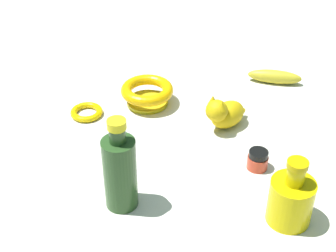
{
  "coord_description": "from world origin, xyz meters",
  "views": [
    {
      "loc": [
        0.02,
        -0.96,
        0.74
      ],
      "look_at": [
        0.0,
        0.0,
        0.05
      ],
      "focal_mm": 53.85,
      "sensor_mm": 36.0,
      "label": 1
    }
  ],
  "objects_px": {
    "bangle": "(87,112)",
    "bowl": "(147,92)",
    "bottle_tall": "(120,171)",
    "nail_polish_jar": "(258,160)",
    "bottle_short": "(291,199)",
    "cat_figurine": "(225,113)",
    "banana": "(275,77)"
  },
  "relations": [
    {
      "from": "bowl",
      "to": "banana",
      "type": "xyz_separation_m",
      "value": [
        0.36,
        0.12,
        -0.02
      ]
    },
    {
      "from": "bottle_tall",
      "to": "bottle_short",
      "type": "height_order",
      "value": "bottle_tall"
    },
    {
      "from": "bottle_short",
      "to": "banana",
      "type": "height_order",
      "value": "bottle_short"
    },
    {
      "from": "nail_polish_jar",
      "to": "bottle_short",
      "type": "distance_m",
      "value": 0.17
    },
    {
      "from": "bottle_tall",
      "to": "bowl",
      "type": "xyz_separation_m",
      "value": [
        0.03,
        0.38,
        -0.05
      ]
    },
    {
      "from": "bottle_tall",
      "to": "nail_polish_jar",
      "type": "xyz_separation_m",
      "value": [
        0.29,
        0.12,
        -0.07
      ]
    },
    {
      "from": "bangle",
      "to": "bottle_short",
      "type": "bearing_deg",
      "value": -38.25
    },
    {
      "from": "bottle_tall",
      "to": "bottle_short",
      "type": "xyz_separation_m",
      "value": [
        0.33,
        -0.04,
        -0.03
      ]
    },
    {
      "from": "nail_polish_jar",
      "to": "bowl",
      "type": "distance_m",
      "value": 0.37
    },
    {
      "from": "bangle",
      "to": "cat_figurine",
      "type": "bearing_deg",
      "value": -7.6
    },
    {
      "from": "bottle_tall",
      "to": "bowl",
      "type": "distance_m",
      "value": 0.38
    },
    {
      "from": "bowl",
      "to": "cat_figurine",
      "type": "bearing_deg",
      "value": -27.91
    },
    {
      "from": "bottle_tall",
      "to": "nail_polish_jar",
      "type": "height_order",
      "value": "bottle_tall"
    },
    {
      "from": "nail_polish_jar",
      "to": "bowl",
      "type": "relative_size",
      "value": 0.34
    },
    {
      "from": "nail_polish_jar",
      "to": "bowl",
      "type": "height_order",
      "value": "bowl"
    },
    {
      "from": "bangle",
      "to": "bowl",
      "type": "distance_m",
      "value": 0.17
    },
    {
      "from": "bangle",
      "to": "bowl",
      "type": "bearing_deg",
      "value": 20.36
    },
    {
      "from": "bangle",
      "to": "nail_polish_jar",
      "type": "xyz_separation_m",
      "value": [
        0.42,
        -0.2,
        0.01
      ]
    },
    {
      "from": "bottle_short",
      "to": "nail_polish_jar",
      "type": "bearing_deg",
      "value": 104.71
    },
    {
      "from": "bottle_tall",
      "to": "cat_figurine",
      "type": "height_order",
      "value": "bottle_tall"
    },
    {
      "from": "cat_figurine",
      "to": "bottle_short",
      "type": "bearing_deg",
      "value": -71.39
    },
    {
      "from": "cat_figurine",
      "to": "bowl",
      "type": "bearing_deg",
      "value": 152.09
    },
    {
      "from": "bangle",
      "to": "bowl",
      "type": "relative_size",
      "value": 0.6
    },
    {
      "from": "bottle_tall",
      "to": "cat_figurine",
      "type": "xyz_separation_m",
      "value": [
        0.23,
        0.28,
        -0.04
      ]
    },
    {
      "from": "bangle",
      "to": "nail_polish_jar",
      "type": "relative_size",
      "value": 1.78
    },
    {
      "from": "nail_polish_jar",
      "to": "banana",
      "type": "height_order",
      "value": "nail_polish_jar"
    },
    {
      "from": "cat_figurine",
      "to": "bangle",
      "type": "bearing_deg",
      "value": 172.4
    },
    {
      "from": "bangle",
      "to": "cat_figurine",
      "type": "height_order",
      "value": "cat_figurine"
    },
    {
      "from": "bangle",
      "to": "bottle_tall",
      "type": "relative_size",
      "value": 0.4
    },
    {
      "from": "bottle_tall",
      "to": "bowl",
      "type": "bearing_deg",
      "value": 85.22
    },
    {
      "from": "bottle_tall",
      "to": "bowl",
      "type": "height_order",
      "value": "bottle_tall"
    },
    {
      "from": "nail_polish_jar",
      "to": "banana",
      "type": "bearing_deg",
      "value": 75.89
    }
  ]
}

